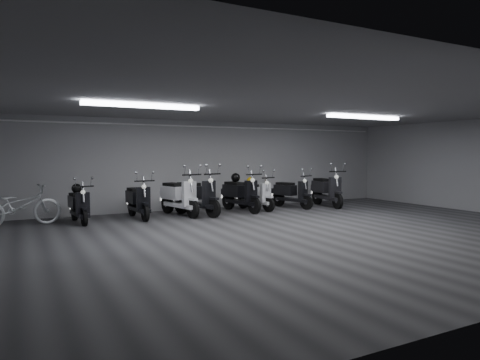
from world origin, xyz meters
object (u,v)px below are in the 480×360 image
scooter_6 (256,190)px  bicycle (19,201)px  scooter_8 (292,188)px  helmet_1 (236,178)px  scooter_2 (179,190)px  scooter_3 (197,189)px  scooter_9 (327,184)px  scooter_5 (241,188)px  helmet_2 (77,188)px  scooter_1 (138,195)px  helmet_0 (250,181)px  scooter_0 (79,200)px

scooter_6 → bicycle: (-6.55, 0.02, -0.03)m
scooter_8 → helmet_1: (-1.94, 0.22, 0.37)m
scooter_2 → scooter_6: bearing=-11.0°
scooter_3 → scooter_9: bearing=-21.0°
scooter_5 → helmet_2: (-4.65, 0.20, 0.15)m
scooter_5 → scooter_6: bearing=1.2°
scooter_3 → scooter_1: bearing=153.4°
helmet_0 → bicycle: bearing=-178.1°
scooter_1 → helmet_2: scooter_1 is taller
scooter_2 → bicycle: size_ratio=1.04×
scooter_0 → helmet_1: size_ratio=5.80×
scooter_1 → helmet_2: (-1.54, 0.16, 0.21)m
scooter_1 → bicycle: bearing=175.0°
scooter_5 → scooter_9: (3.12, -0.21, 0.02)m
bicycle → helmet_2: bearing=-98.8°
scooter_0 → helmet_2: size_ratio=6.48×
scooter_5 → scooter_6: 0.60m
scooter_3 → scooter_0: bearing=157.7°
scooter_1 → scooter_5: size_ratio=0.91×
scooter_0 → helmet_1: (4.58, 0.29, 0.43)m
helmet_0 → helmet_1: (-0.57, -0.09, 0.12)m
scooter_2 → helmet_2: (-2.72, 0.15, 0.13)m
scooter_2 → helmet_0: 2.48m
scooter_2 → scooter_9: scooter_9 is taller
scooter_6 → scooter_5: bearing=177.9°
helmet_0 → helmet_2: (-5.18, -0.15, -0.04)m
scooter_6 → helmet_2: bearing=165.6°
scooter_2 → helmet_2: 2.72m
helmet_2 → scooter_8: bearing=-1.4°
scooter_2 → scooter_8: 3.83m
scooter_5 → helmet_0: size_ratio=8.37×
scooter_6 → scooter_9: bearing=-20.9°
scooter_5 → scooter_8: size_ratio=1.09×
scooter_8 → scooter_1: bearing=164.3°
scooter_5 → bicycle: size_ratio=1.02×
scooter_2 → scooter_8: size_ratio=1.12×
scooter_1 → helmet_0: size_ratio=7.64×
scooter_3 → bicycle: bearing=156.3°
scooter_3 → helmet_1: size_ratio=7.22×
scooter_0 → scooter_5: (4.63, 0.02, 0.12)m
scooter_2 → scooter_1: bearing=167.9°
bicycle → scooter_9: bearing=-103.8°
scooter_0 → helmet_1: 4.61m
scooter_0 → scooter_2: 2.70m
scooter_8 → helmet_2: 6.55m
scooter_1 → scooter_8: (5.01, -0.00, 0.00)m
scooter_5 → scooter_3: bearing=175.3°
scooter_2 → helmet_1: 1.92m
scooter_0 → scooter_5: size_ratio=0.84×
scooter_6 → helmet_0: bearing=90.0°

